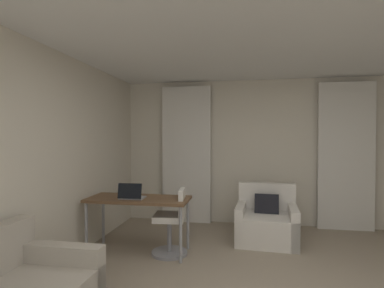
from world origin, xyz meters
TOP-DOWN VIEW (x-y plane):
  - wall_window at (0.00, 3.03)m, footprint 5.12×0.06m
  - wall_left at (-2.53, 0.00)m, footprint 0.06×6.12m
  - ceiling at (0.00, 0.00)m, footprint 5.12×6.12m
  - curtain_left_panel at (-1.38, 2.90)m, footprint 0.90×0.06m
  - curtain_right_panel at (1.38, 2.90)m, footprint 0.90×0.06m
  - armchair at (0.02, 2.08)m, footprint 0.93×0.87m
  - desk at (-1.72, 1.31)m, footprint 1.38×0.59m
  - desk_chair at (-1.25, 1.32)m, footprint 0.48×0.48m
  - laptop at (-1.79, 1.21)m, footprint 0.33×0.25m

SIDE VIEW (x-z plane):
  - armchair at x=0.02m, z-range -0.14..0.70m
  - desk_chair at x=-1.25m, z-range -0.05..0.83m
  - desk at x=-1.72m, z-range 0.31..1.06m
  - laptop at x=-1.79m, z-range 0.69..0.90m
  - curtain_left_panel at x=-1.38m, z-range 0.00..2.50m
  - curtain_right_panel at x=1.38m, z-range 0.00..2.50m
  - wall_window at x=0.00m, z-range 0.00..2.60m
  - wall_left at x=-2.53m, z-range 0.00..2.60m
  - ceiling at x=0.00m, z-range 2.60..2.66m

